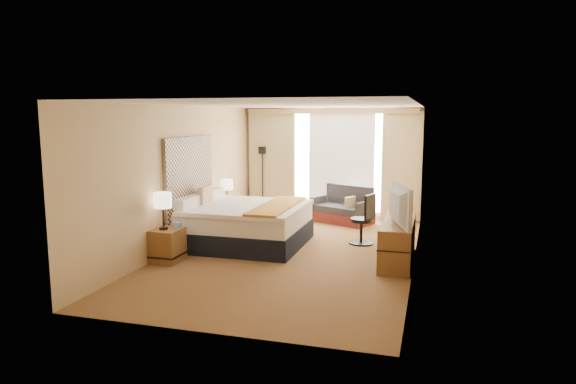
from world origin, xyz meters
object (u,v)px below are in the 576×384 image
(floor_lamp, at_px, (263,167))
(television, at_px, (394,205))
(bed, at_px, (243,224))
(desk_chair, at_px, (364,222))
(lamp_right, at_px, (227,185))
(loveseat, at_px, (344,210))
(media_dresser, at_px, (398,241))
(nightstand_left, at_px, (168,245))
(nightstand_right, at_px, (226,217))
(lamp_left, at_px, (163,201))

(floor_lamp, height_order, television, floor_lamp)
(bed, xyz_separation_m, desk_chair, (2.19, 0.65, 0.03))
(floor_lamp, relative_size, desk_chair, 1.74)
(lamp_right, bearing_deg, floor_lamp, 85.66)
(loveseat, distance_m, floor_lamp, 2.30)
(media_dresser, height_order, loveseat, loveseat)
(bed, distance_m, lamp_right, 1.39)
(nightstand_left, bearing_deg, floor_lamp, 87.37)
(desk_chair, bearing_deg, nightstand_right, -169.23)
(nightstand_right, xyz_separation_m, lamp_left, (-0.03, -2.56, 0.76))
(loveseat, bearing_deg, lamp_left, -95.34)
(nightstand_right, distance_m, lamp_left, 2.67)
(lamp_left, bearing_deg, floor_lamp, 87.07)
(lamp_right, bearing_deg, desk_chair, -7.34)
(bed, bearing_deg, lamp_left, -119.40)
(television, bearing_deg, loveseat, 4.82)
(desk_chair, height_order, television, television)
(media_dresser, bearing_deg, desk_chair, 124.73)
(loveseat, height_order, desk_chair, desk_chair)
(bed, height_order, desk_chair, bed)
(nightstand_left, bearing_deg, bed, 60.36)
(bed, height_order, lamp_right, lamp_right)
(nightstand_left, distance_m, media_dresser, 3.85)
(nightstand_left, height_order, loveseat, loveseat)
(media_dresser, relative_size, television, 1.60)
(lamp_right, bearing_deg, bed, -53.68)
(loveseat, relative_size, floor_lamp, 0.89)
(nightstand_left, xyz_separation_m, nightstand_right, (0.00, 2.50, 0.00))
(lamp_left, bearing_deg, nightstand_left, 66.55)
(media_dresser, relative_size, bed, 0.80)
(media_dresser, distance_m, lamp_left, 3.95)
(bed, xyz_separation_m, loveseat, (1.47, 2.54, -0.13))
(lamp_left, bearing_deg, lamp_right, 88.15)
(nightstand_right, bearing_deg, lamp_right, -45.19)
(media_dresser, bearing_deg, lamp_left, -163.41)
(media_dresser, distance_m, lamp_right, 3.95)
(desk_chair, bearing_deg, lamp_right, -168.32)
(desk_chair, relative_size, television, 0.86)
(nightstand_right, relative_size, loveseat, 0.37)
(nightstand_left, distance_m, floor_lamp, 4.45)
(bed, height_order, loveseat, bed)
(media_dresser, xyz_separation_m, television, (-0.05, -0.43, 0.67))
(nightstand_left, bearing_deg, lamp_left, -113.45)
(bed, bearing_deg, lamp_right, 126.32)
(television, bearing_deg, floor_lamp, 25.29)
(television, bearing_deg, lamp_left, 82.99)
(media_dresser, relative_size, loveseat, 1.20)
(nightstand_right, xyz_separation_m, loveseat, (2.28, 1.46, -0.00))
(nightstand_left, relative_size, lamp_left, 0.88)
(loveseat, xyz_separation_m, floor_lamp, (-2.08, 0.39, 0.91))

